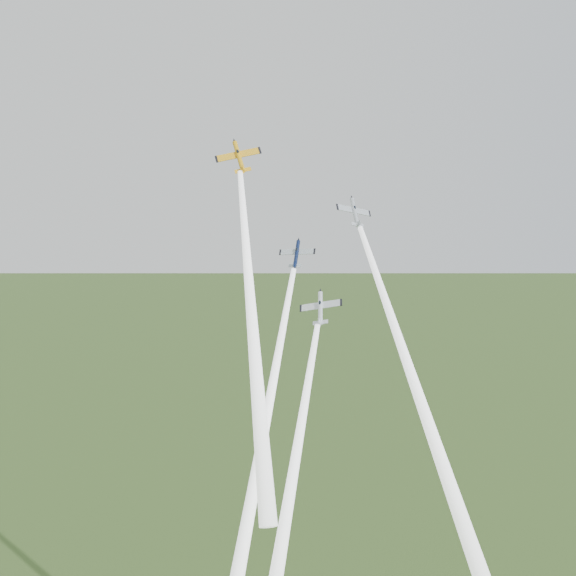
% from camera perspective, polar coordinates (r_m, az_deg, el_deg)
% --- Properties ---
extents(plane_yellow, '(9.96, 6.20, 9.15)m').
position_cam_1_polar(plane_yellow, '(130.12, -3.90, 10.31)').
color(plane_yellow, '#F1AB14').
extents(smoke_trail_yellow, '(5.99, 34.99, 51.63)m').
position_cam_1_polar(smoke_trail_yellow, '(113.96, -2.80, -3.29)').
color(smoke_trail_yellow, white).
extents(plane_navy, '(7.85, 6.97, 6.63)m').
position_cam_1_polar(plane_navy, '(131.63, 0.69, 2.73)').
color(plane_navy, '#0D183A').
extents(smoke_trail_navy, '(17.81, 38.37, 60.05)m').
position_cam_1_polar(smoke_trail_navy, '(119.34, -2.36, -13.56)').
color(smoke_trail_navy, white).
extents(plane_silver_right, '(7.87, 8.00, 8.04)m').
position_cam_1_polar(plane_silver_right, '(131.64, 5.29, 5.99)').
color(plane_silver_right, silver).
extents(smoke_trail_silver_right, '(17.07, 33.43, 52.53)m').
position_cam_1_polar(smoke_trail_silver_right, '(120.98, 10.06, -7.75)').
color(smoke_trail_silver_right, white).
extents(plane_silver_low, '(7.94, 8.08, 8.38)m').
position_cam_1_polar(plane_silver_low, '(123.92, 2.58, -1.58)').
color(plane_silver_low, silver).
extents(smoke_trail_silver_low, '(15.47, 32.39, 50.18)m').
position_cam_1_polar(smoke_trail_silver_low, '(115.25, 0.08, -16.31)').
color(smoke_trail_silver_low, white).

